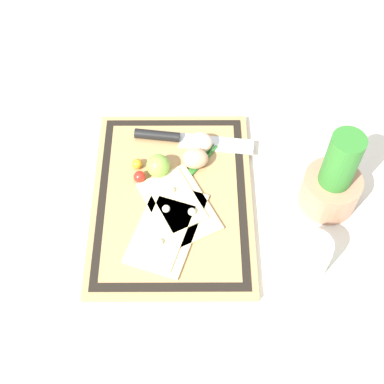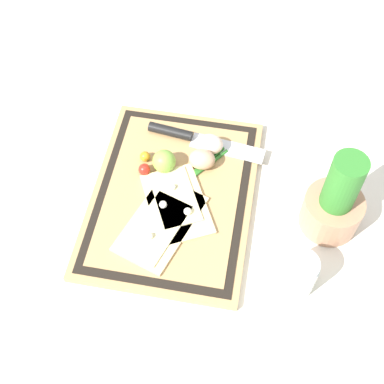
# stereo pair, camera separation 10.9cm
# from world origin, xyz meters

# --- Properties ---
(ground_plane) EXTENTS (6.00, 6.00, 0.00)m
(ground_plane) POSITION_xyz_m (0.00, 0.00, 0.00)
(ground_plane) COLOR silver
(cutting_board) EXTENTS (0.45, 0.33, 0.02)m
(cutting_board) POSITION_xyz_m (0.00, 0.00, 0.01)
(cutting_board) COLOR tan
(cutting_board) RESTS_ON ground_plane
(pizza_slice_near) EXTENTS (0.22, 0.17, 0.02)m
(pizza_slice_near) POSITION_xyz_m (0.08, -0.01, 0.02)
(pizza_slice_near) COLOR beige
(pizza_slice_near) RESTS_ON cutting_board
(pizza_slice_far) EXTENTS (0.21, 0.18, 0.02)m
(pizza_slice_far) POSITION_xyz_m (0.02, 0.01, 0.02)
(pizza_slice_far) COLOR beige
(pizza_slice_far) RESTS_ON cutting_board
(knife) EXTENTS (0.06, 0.27, 0.02)m
(knife) POSITION_xyz_m (-0.15, 0.00, 0.03)
(knife) COLOR silver
(knife) RESTS_ON cutting_board
(egg_brown) EXTENTS (0.04, 0.06, 0.04)m
(egg_brown) POSITION_xyz_m (-0.08, 0.05, 0.04)
(egg_brown) COLOR tan
(egg_brown) RESTS_ON cutting_board
(egg_pink) EXTENTS (0.04, 0.06, 0.04)m
(egg_pink) POSITION_xyz_m (-0.13, 0.06, 0.04)
(egg_pink) COLOR beige
(egg_pink) RESTS_ON cutting_board
(lime) EXTENTS (0.05, 0.05, 0.05)m
(lime) POSITION_xyz_m (-0.06, -0.03, 0.04)
(lime) COLOR #7FB742
(lime) RESTS_ON cutting_board
(cherry_tomato_red) EXTENTS (0.03, 0.03, 0.03)m
(cherry_tomato_red) POSITION_xyz_m (-0.04, -0.07, 0.03)
(cherry_tomato_red) COLOR red
(cherry_tomato_red) RESTS_ON cutting_board
(cherry_tomato_yellow) EXTENTS (0.02, 0.02, 0.02)m
(cherry_tomato_yellow) POSITION_xyz_m (-0.08, -0.08, 0.03)
(cherry_tomato_yellow) COLOR orange
(cherry_tomato_yellow) RESTS_ON cutting_board
(scallion_bunch) EXTENTS (0.25, 0.17, 0.01)m
(scallion_bunch) POSITION_xyz_m (-0.02, 0.01, 0.02)
(scallion_bunch) COLOR #2D7528
(scallion_bunch) RESTS_ON cutting_board
(herb_pot) EXTENTS (0.12, 0.12, 0.21)m
(herb_pot) POSITION_xyz_m (-0.00, 0.32, 0.07)
(herb_pot) COLOR #AD7A5B
(herb_pot) RESTS_ON ground_plane
(sauce_jar) EXTENTS (0.07, 0.07, 0.09)m
(sauce_jar) POSITION_xyz_m (0.15, 0.27, 0.04)
(sauce_jar) COLOR silver
(sauce_jar) RESTS_ON ground_plane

